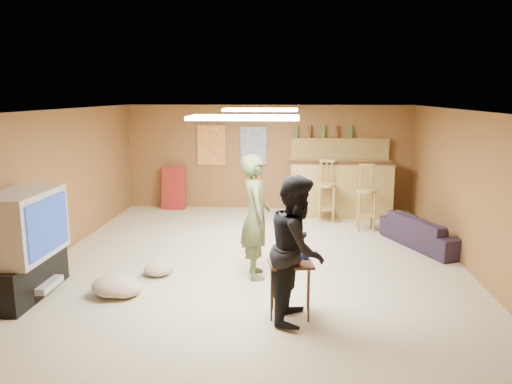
# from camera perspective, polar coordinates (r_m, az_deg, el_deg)

# --- Properties ---
(ground) EXTENTS (7.00, 7.00, 0.00)m
(ground) POSITION_cam_1_polar(r_m,az_deg,el_deg) (7.44, -0.12, -7.88)
(ground) COLOR tan
(ground) RESTS_ON ground
(ceiling) EXTENTS (6.00, 7.00, 0.02)m
(ceiling) POSITION_cam_1_polar(r_m,az_deg,el_deg) (7.03, -0.12, 9.32)
(ceiling) COLOR silver
(ceiling) RESTS_ON ground
(wall_back) EXTENTS (6.00, 0.02, 2.20)m
(wall_back) POSITION_cam_1_polar(r_m,az_deg,el_deg) (10.60, 1.35, 3.98)
(wall_back) COLOR brown
(wall_back) RESTS_ON ground
(wall_front) EXTENTS (6.00, 0.02, 2.20)m
(wall_front) POSITION_cam_1_polar(r_m,az_deg,el_deg) (3.79, -4.28, -9.37)
(wall_front) COLOR brown
(wall_front) RESTS_ON ground
(wall_left) EXTENTS (0.02, 7.00, 2.20)m
(wall_left) POSITION_cam_1_polar(r_m,az_deg,el_deg) (7.96, -22.18, 0.74)
(wall_left) COLOR brown
(wall_left) RESTS_ON ground
(wall_right) EXTENTS (0.02, 7.00, 2.20)m
(wall_right) POSITION_cam_1_polar(r_m,az_deg,el_deg) (7.54, 23.24, 0.12)
(wall_right) COLOR brown
(wall_right) RESTS_ON ground
(tv_stand) EXTENTS (0.55, 1.30, 0.50)m
(tv_stand) POSITION_cam_1_polar(r_m,az_deg,el_deg) (6.76, -25.15, -8.71)
(tv_stand) COLOR black
(tv_stand) RESTS_ON ground
(dvd_box) EXTENTS (0.35, 0.50, 0.08)m
(dvd_box) POSITION_cam_1_polar(r_m,az_deg,el_deg) (6.69, -23.41, -9.68)
(dvd_box) COLOR #B2B2B7
(dvd_box) RESTS_ON tv_stand
(tv_body) EXTENTS (0.60, 1.10, 0.80)m
(tv_body) POSITION_cam_1_polar(r_m,az_deg,el_deg) (6.55, -25.08, -3.40)
(tv_body) COLOR #B2B2B7
(tv_body) RESTS_ON tv_stand
(tv_screen) EXTENTS (0.02, 0.95, 0.65)m
(tv_screen) POSITION_cam_1_polar(r_m,az_deg,el_deg) (6.40, -22.66, -3.51)
(tv_screen) COLOR navy
(tv_screen) RESTS_ON tv_body
(bar_counter) EXTENTS (2.00, 0.60, 1.10)m
(bar_counter) POSITION_cam_1_polar(r_m,az_deg,el_deg) (10.18, 9.63, 0.38)
(bar_counter) COLOR olive
(bar_counter) RESTS_ON ground
(bar_lip) EXTENTS (2.10, 0.12, 0.05)m
(bar_lip) POSITION_cam_1_polar(r_m,az_deg,el_deg) (9.84, 9.87, 3.26)
(bar_lip) COLOR #392012
(bar_lip) RESTS_ON bar_counter
(bar_shelf) EXTENTS (2.00, 0.18, 0.05)m
(bar_shelf) POSITION_cam_1_polar(r_m,az_deg,el_deg) (10.49, 9.58, 5.95)
(bar_shelf) COLOR olive
(bar_shelf) RESTS_ON bar_backing
(bar_backing) EXTENTS (2.00, 0.14, 0.60)m
(bar_backing) POSITION_cam_1_polar(r_m,az_deg,el_deg) (10.54, 9.52, 4.33)
(bar_backing) COLOR olive
(bar_backing) RESTS_ON bar_counter
(poster_left) EXTENTS (0.60, 0.03, 0.85)m
(poster_left) POSITION_cam_1_polar(r_m,az_deg,el_deg) (10.67, -5.13, 5.33)
(poster_left) COLOR #BF3F26
(poster_left) RESTS_ON wall_back
(poster_right) EXTENTS (0.55, 0.03, 0.80)m
(poster_right) POSITION_cam_1_polar(r_m,az_deg,el_deg) (10.56, -0.29, 5.31)
(poster_right) COLOR #334C99
(poster_right) RESTS_ON wall_back
(folding_chair_stack) EXTENTS (0.50, 0.26, 0.91)m
(folding_chair_stack) POSITION_cam_1_polar(r_m,az_deg,el_deg) (10.80, -9.38, 0.47)
(folding_chair_stack) COLOR maroon
(folding_chair_stack) RESTS_ON ground
(ceiling_panel_front) EXTENTS (1.20, 0.60, 0.04)m
(ceiling_panel_front) POSITION_cam_1_polar(r_m,az_deg,el_deg) (5.54, -1.34, 8.50)
(ceiling_panel_front) COLOR white
(ceiling_panel_front) RESTS_ON ceiling
(ceiling_panel_back) EXTENTS (1.20, 0.60, 0.04)m
(ceiling_panel_back) POSITION_cam_1_polar(r_m,az_deg,el_deg) (8.23, 0.53, 9.38)
(ceiling_panel_back) COLOR white
(ceiling_panel_back) RESTS_ON ceiling
(person_olive) EXTENTS (0.51, 0.67, 1.66)m
(person_olive) POSITION_cam_1_polar(r_m,az_deg,el_deg) (6.61, -0.04, -2.79)
(person_olive) COLOR #4C5732
(person_olive) RESTS_ON ground
(person_black) EXTENTS (0.71, 0.85, 1.59)m
(person_black) POSITION_cam_1_polar(r_m,az_deg,el_deg) (5.40, 4.76, -6.46)
(person_black) COLOR black
(person_black) RESTS_ON ground
(sofa) EXTENTS (1.28, 1.80, 0.49)m
(sofa) POSITION_cam_1_polar(r_m,az_deg,el_deg) (8.51, 18.89, -4.30)
(sofa) COLOR black
(sofa) RESTS_ON ground
(tray_table) EXTENTS (0.53, 0.45, 0.62)m
(tray_table) POSITION_cam_1_polar(r_m,az_deg,el_deg) (5.61, 3.93, -11.01)
(tray_table) COLOR #392012
(tray_table) RESTS_ON ground
(cup_red_near) EXTENTS (0.09, 0.09, 0.10)m
(cup_red_near) POSITION_cam_1_polar(r_m,az_deg,el_deg) (5.55, 2.86, -7.26)
(cup_red_near) COLOR #B90E0C
(cup_red_near) RESTS_ON tray_table
(cup_red_far) EXTENTS (0.10, 0.10, 0.10)m
(cup_red_far) POSITION_cam_1_polar(r_m,az_deg,el_deg) (5.43, 4.70, -7.71)
(cup_red_far) COLOR #B90E0C
(cup_red_far) RESTS_ON tray_table
(cup_blue) EXTENTS (0.10, 0.10, 0.12)m
(cup_blue) POSITION_cam_1_polar(r_m,az_deg,el_deg) (5.61, 5.61, -7.04)
(cup_blue) COLOR #172DA0
(cup_blue) RESTS_ON tray_table
(bar_stool_left) EXTENTS (0.47, 0.47, 1.22)m
(bar_stool_left) POSITION_cam_1_polar(r_m,az_deg,el_deg) (9.62, 8.08, 0.18)
(bar_stool_left) COLOR olive
(bar_stool_left) RESTS_ON ground
(bar_stool_right) EXTENTS (0.47, 0.47, 1.23)m
(bar_stool_right) POSITION_cam_1_polar(r_m,az_deg,el_deg) (9.17, 12.50, -0.49)
(bar_stool_right) COLOR olive
(bar_stool_right) RESTS_ON ground
(cushion_near_tv) EXTENTS (0.73, 0.73, 0.25)m
(cushion_near_tv) POSITION_cam_1_polar(r_m,az_deg,el_deg) (6.45, -15.84, -10.19)
(cushion_near_tv) COLOR tan
(cushion_near_tv) RESTS_ON ground
(cushion_mid) EXTENTS (0.53, 0.53, 0.18)m
(cushion_mid) POSITION_cam_1_polar(r_m,az_deg,el_deg) (6.99, -11.08, -8.59)
(cushion_mid) COLOR tan
(cushion_mid) RESTS_ON ground
(cushion_far) EXTENTS (0.47, 0.47, 0.20)m
(cushion_far) POSITION_cam_1_polar(r_m,az_deg,el_deg) (6.39, -14.83, -10.57)
(cushion_far) COLOR tan
(cushion_far) RESTS_ON ground
(bottle_row) EXTENTS (1.20, 0.08, 0.26)m
(bottle_row) POSITION_cam_1_polar(r_m,az_deg,el_deg) (10.43, 7.75, 6.83)
(bottle_row) COLOR #3F7233
(bottle_row) RESTS_ON bar_shelf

